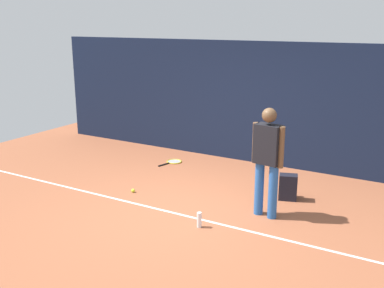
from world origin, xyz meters
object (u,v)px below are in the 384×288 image
object	(u,v)px
tennis_player	(267,156)
tennis_ball_near_player	(133,191)
tennis_racket	(173,162)
water_bottle	(199,220)
backpack	(288,187)

from	to	relation	value
tennis_player	tennis_ball_near_player	world-z (taller)	tennis_player
tennis_racket	water_bottle	size ratio (longest dim) A/B	2.76
tennis_racket	water_bottle	distance (m)	3.19
tennis_ball_near_player	water_bottle	bearing A→B (deg)	-20.53
tennis_ball_near_player	tennis_racket	bearing A→B (deg)	100.03
tennis_player	tennis_racket	distance (m)	3.28
tennis_ball_near_player	water_bottle	size ratio (longest dim) A/B	0.29
tennis_player	water_bottle	world-z (taller)	tennis_player
tennis_player	backpack	world-z (taller)	tennis_player
tennis_racket	backpack	world-z (taller)	backpack
tennis_racket	tennis_ball_near_player	size ratio (longest dim) A/B	9.65
tennis_player	tennis_ball_near_player	xyz separation A→B (m)	(-2.37, -0.23, -0.93)
tennis_ball_near_player	tennis_player	bearing A→B (deg)	5.60
backpack	water_bottle	bearing A→B (deg)	47.74
backpack	water_bottle	xyz separation A→B (m)	(-0.77, -1.70, -0.10)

